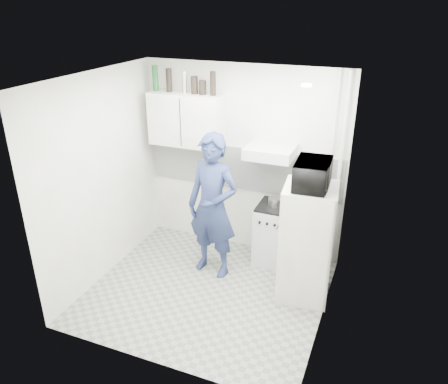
% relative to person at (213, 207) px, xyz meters
% --- Properties ---
extents(floor, '(2.80, 2.80, 0.00)m').
position_rel_person_xyz_m(floor, '(0.12, -0.46, -0.94)').
color(floor, gray).
rests_on(floor, ground).
extents(ceiling, '(2.80, 2.80, 0.00)m').
position_rel_person_xyz_m(ceiling, '(0.12, -0.46, 1.66)').
color(ceiling, white).
rests_on(ceiling, wall_back).
extents(wall_back, '(2.80, 0.00, 2.80)m').
position_rel_person_xyz_m(wall_back, '(0.12, 0.79, 0.36)').
color(wall_back, silver).
rests_on(wall_back, floor).
extents(wall_left, '(0.00, 2.60, 2.60)m').
position_rel_person_xyz_m(wall_left, '(-1.28, -0.46, 0.36)').
color(wall_left, silver).
rests_on(wall_left, floor).
extents(wall_right, '(0.00, 2.60, 2.60)m').
position_rel_person_xyz_m(wall_right, '(1.52, -0.46, 0.36)').
color(wall_right, silver).
rests_on(wall_right, floor).
extents(person, '(0.75, 0.55, 1.89)m').
position_rel_person_xyz_m(person, '(0.00, 0.00, 0.00)').
color(person, navy).
rests_on(person, floor).
extents(stove, '(0.51, 0.51, 0.81)m').
position_rel_person_xyz_m(stove, '(0.69, 0.54, -0.54)').
color(stove, '#BBBBBB').
rests_on(stove, floor).
extents(fridge, '(0.65, 0.65, 1.43)m').
position_rel_person_xyz_m(fridge, '(1.22, -0.05, -0.23)').
color(fridge, white).
rests_on(fridge, floor).
extents(stove_top, '(0.49, 0.49, 0.03)m').
position_rel_person_xyz_m(stove_top, '(0.69, 0.54, -0.11)').
color(stove_top, black).
rests_on(stove_top, stove).
extents(saucepan, '(0.18, 0.18, 0.10)m').
position_rel_person_xyz_m(saucepan, '(0.66, 0.54, -0.05)').
color(saucepan, silver).
rests_on(saucepan, stove_top).
extents(microwave, '(0.57, 0.40, 0.30)m').
position_rel_person_xyz_m(microwave, '(1.22, -0.05, 0.64)').
color(microwave, black).
rests_on(microwave, fridge).
extents(bottle_a, '(0.08, 0.08, 0.33)m').
position_rel_person_xyz_m(bottle_a, '(-1.07, 0.61, 1.42)').
color(bottle_a, '#144C1E').
rests_on(bottle_a, upper_cabinet).
extents(bottle_b, '(0.08, 0.08, 0.30)m').
position_rel_person_xyz_m(bottle_b, '(-0.87, 0.61, 1.41)').
color(bottle_b, black).
rests_on(bottle_b, upper_cabinet).
extents(bottle_d, '(0.06, 0.06, 0.28)m').
position_rel_person_xyz_m(bottle_d, '(-0.64, 0.61, 1.40)').
color(bottle_d, silver).
rests_on(bottle_d, upper_cabinet).
extents(canister_a, '(0.09, 0.09, 0.23)m').
position_rel_person_xyz_m(canister_a, '(-0.50, 0.61, 1.37)').
color(canister_a, black).
rests_on(canister_a, upper_cabinet).
extents(canister_b, '(0.09, 0.09, 0.18)m').
position_rel_person_xyz_m(canister_b, '(-0.39, 0.61, 1.35)').
color(canister_b, black).
rests_on(canister_b, upper_cabinet).
extents(bottle_e, '(0.07, 0.07, 0.30)m').
position_rel_person_xyz_m(bottle_e, '(-0.24, 0.61, 1.41)').
color(bottle_e, black).
rests_on(bottle_e, upper_cabinet).
extents(upper_cabinet, '(1.00, 0.35, 0.70)m').
position_rel_person_xyz_m(upper_cabinet, '(-0.63, 0.61, 0.91)').
color(upper_cabinet, white).
rests_on(upper_cabinet, wall_back).
extents(range_hood, '(0.60, 0.50, 0.14)m').
position_rel_person_xyz_m(range_hood, '(0.57, 0.54, 0.63)').
color(range_hood, '#BBBBBB').
rests_on(range_hood, wall_back).
extents(backsplash, '(2.74, 0.03, 0.60)m').
position_rel_person_xyz_m(backsplash, '(0.12, 0.77, 0.26)').
color(backsplash, white).
rests_on(backsplash, wall_back).
extents(pipe_a, '(0.05, 0.05, 2.60)m').
position_rel_person_xyz_m(pipe_a, '(1.42, 0.71, 0.36)').
color(pipe_a, '#BBBBBB').
rests_on(pipe_a, floor).
extents(pipe_b, '(0.04, 0.04, 2.60)m').
position_rel_person_xyz_m(pipe_b, '(1.30, 0.71, 0.36)').
color(pipe_b, '#BBBBBB').
rests_on(pipe_b, floor).
extents(ceiling_spot_fixture, '(0.10, 0.10, 0.02)m').
position_rel_person_xyz_m(ceiling_spot_fixture, '(1.12, -0.26, 1.63)').
color(ceiling_spot_fixture, white).
rests_on(ceiling_spot_fixture, ceiling).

